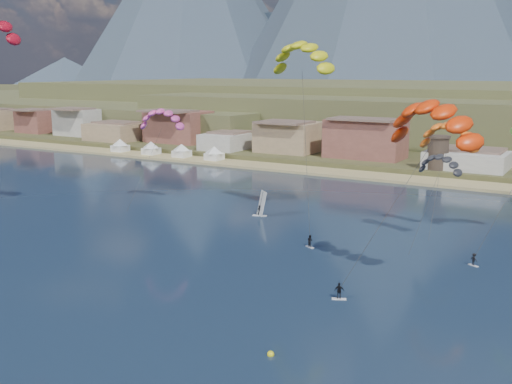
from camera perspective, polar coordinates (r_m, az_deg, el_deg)
ground at (r=64.47m, az=-15.05°, el=-13.73°), size 2400.00×2400.00×0.00m
beach at (r=154.56m, az=14.09°, el=1.17°), size 2200.00×12.00×0.90m
town at (r=182.95m, az=3.56°, el=5.51°), size 400.00×24.00×12.00m
watchtower at (r=160.00m, az=16.74°, el=3.59°), size 5.82×5.82×8.60m
beach_tents at (r=189.80m, az=-8.52°, el=4.32°), size 43.40×6.40×5.00m
kitesurfer_yellow at (r=106.79m, az=4.39°, el=12.89°), size 16.39×18.73×34.18m
kitesurfer_orange at (r=74.74m, az=16.38°, el=6.85°), size 15.68×13.95×25.33m
distant_kite_pink at (r=120.18m, az=-8.89°, el=7.10°), size 9.92×7.01×21.01m
distant_kite_dark at (r=105.90m, az=16.94°, el=2.81°), size 8.20×6.24×14.97m
distant_kite_orange at (r=95.59m, az=17.71°, el=5.46°), size 10.46×7.25×20.92m
windsurfer at (r=113.22m, az=0.43°, el=-1.53°), size 2.77×3.05×4.75m
buoy at (r=60.34m, az=1.39°, el=-15.01°), size 0.69×0.69×0.69m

